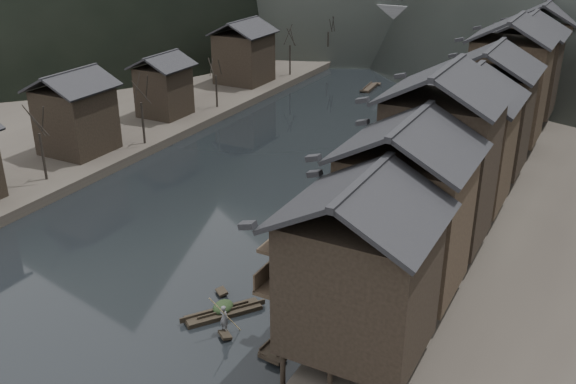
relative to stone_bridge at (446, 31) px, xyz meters
The scene contains 12 objects.
water 72.18m from the stone_bridge, 90.00° to the right, with size 300.00×300.00×0.00m, color black.
left_bank 47.64m from the stone_bridge, 137.56° to the right, with size 40.00×200.00×1.20m, color #2D2823.
stilt_houses 55.44m from the stone_bridge, 71.80° to the right, with size 9.00×67.60×14.85m.
left_houses 55.79m from the stone_bridge, 111.56° to the right, with size 8.10×53.20×8.73m.
bare_trees 51.99m from the stone_bridge, 109.09° to the right, with size 3.34×74.58×6.67m.
moored_sampans 49.61m from the stone_bridge, 75.82° to the right, with size 3.00×67.59×0.47m.
midriver_boats 29.62m from the stone_bridge, 86.43° to the right, with size 14.53×19.82×0.44m.
stone_bridge is the anchor object (origin of this frame).
hero_sampan 78.73m from the stone_bridge, 84.45° to the right, with size 3.93×4.94×0.44m.
cargo_heap 78.48m from the stone_bridge, 84.54° to the right, with size 1.20×1.57×0.72m, color black.
boatman 80.31m from the stone_bridge, 83.76° to the right, with size 0.65×0.42×1.77m, color #4E4F51.
bamboo_pole 80.25m from the stone_bridge, 83.62° to the right, with size 0.06×0.06×3.80m, color #8C7A51.
Camera 1 is at (27.32, -34.38, 23.84)m, focal length 40.00 mm.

